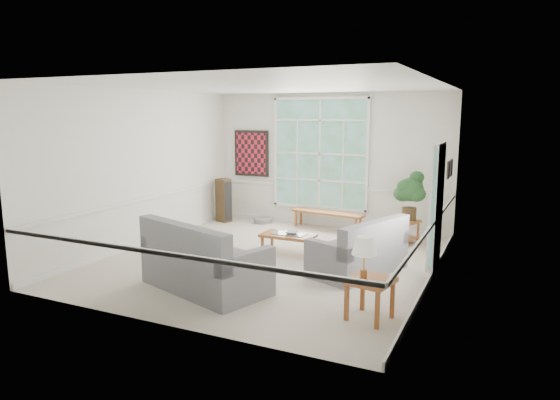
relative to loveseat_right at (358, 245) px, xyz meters
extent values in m
cube|color=beige|center=(-1.58, 0.00, -0.45)|extent=(5.50, 6.00, 0.01)
cube|color=white|center=(-1.58, 0.00, 2.55)|extent=(5.50, 6.00, 0.02)
cube|color=white|center=(-1.58, 3.00, 1.05)|extent=(5.50, 0.02, 3.00)
cube|color=white|center=(-1.58, -3.00, 1.05)|extent=(5.50, 0.02, 3.00)
cube|color=white|center=(-4.33, 0.00, 1.05)|extent=(0.02, 6.00, 3.00)
cube|color=white|center=(1.17, 0.00, 1.05)|extent=(0.02, 6.00, 3.00)
cube|color=white|center=(-1.78, 2.96, 1.20)|extent=(2.30, 0.08, 2.40)
cube|color=white|center=(1.13, 0.60, 0.60)|extent=(0.08, 0.90, 2.10)
cube|color=white|center=(1.13, -0.03, 0.70)|extent=(0.08, 0.26, 1.90)
cube|color=maroon|center=(-3.53, 2.95, 1.15)|extent=(0.90, 0.06, 1.10)
cube|color=black|center=(1.13, 1.75, 1.10)|extent=(0.04, 0.26, 0.32)
cube|color=black|center=(1.13, 2.15, 1.10)|extent=(0.04, 0.26, 0.32)
cube|color=slate|center=(0.00, 0.00, 0.00)|extent=(1.38, 1.85, 0.89)
cube|color=slate|center=(-1.80, -1.69, 0.07)|extent=(2.12, 1.53, 1.03)
cube|color=brown|center=(-1.47, 0.52, -0.26)|extent=(0.98, 0.54, 0.37)
imported|color=gray|center=(-1.40, 0.53, -0.05)|extent=(0.37, 0.37, 0.07)
cube|color=brown|center=(-1.47, 2.65, -0.25)|extent=(1.70, 0.54, 0.39)
cube|color=brown|center=(0.32, 2.18, -0.21)|extent=(0.62, 0.62, 0.47)
cube|color=brown|center=(0.67, -1.76, -0.18)|extent=(0.62, 0.62, 0.54)
cylinder|color=slate|center=(-3.08, 2.65, -0.38)|extent=(0.51, 0.51, 0.13)
cube|color=#392916|center=(-3.98, 2.37, 0.07)|extent=(0.38, 0.33, 1.03)
ellipsoid|color=black|center=(0.11, 0.58, 0.10)|extent=(0.41, 0.32, 0.18)
camera|label=1|loc=(2.17, -7.60, 2.11)|focal=32.00mm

